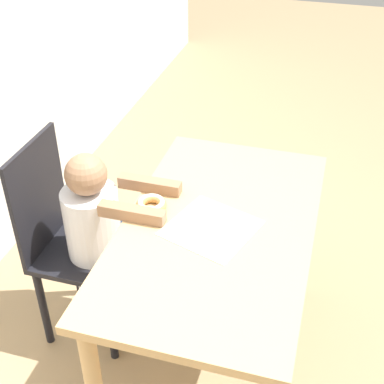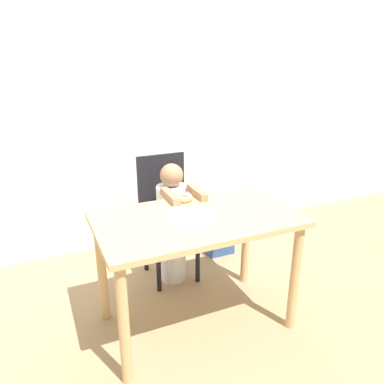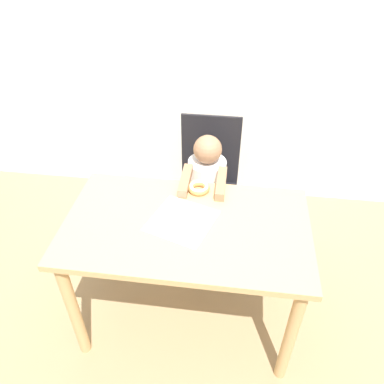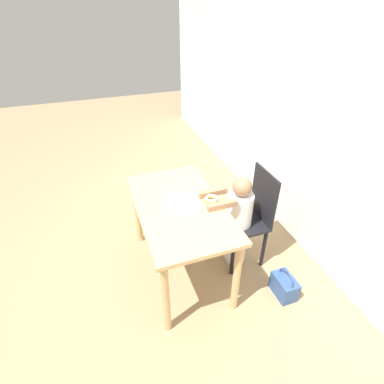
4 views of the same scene
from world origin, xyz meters
TOP-DOWN VIEW (x-y plane):
  - ground_plane at (0.00, 0.00)m, footprint 12.00×12.00m
  - dining_table at (0.00, 0.00)m, footprint 1.21×0.70m
  - chair at (0.05, 0.66)m, footprint 0.39×0.39m
  - child_figure at (0.05, 0.54)m, footprint 0.25×0.47m
  - donut at (0.03, 0.27)m, footprint 0.12×0.12m
  - napkin at (-0.03, 0.02)m, footprint 0.37×0.37m
  - handbag at (0.57, 0.77)m, footprint 0.24×0.15m

SIDE VIEW (x-z plane):
  - ground_plane at x=0.00m, z-range 0.00..0.00m
  - handbag at x=0.57m, z-range -0.04..0.25m
  - child_figure at x=0.05m, z-range 0.01..0.96m
  - chair at x=0.05m, z-range 0.01..0.98m
  - dining_table at x=0.00m, z-range 0.27..1.04m
  - napkin at x=-0.03m, z-range 0.77..0.78m
  - donut at x=0.03m, z-range 0.77..0.81m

